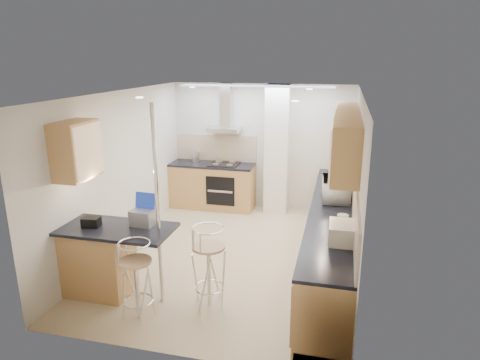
% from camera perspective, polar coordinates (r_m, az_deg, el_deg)
% --- Properties ---
extents(ground, '(4.80, 4.80, 0.00)m').
position_cam_1_polar(ground, '(6.80, -1.13, -9.99)').
color(ground, tan).
rests_on(ground, ground).
extents(room_shell, '(3.64, 4.84, 2.51)m').
position_cam_1_polar(room_shell, '(6.57, 2.37, 3.32)').
color(room_shell, silver).
rests_on(room_shell, ground).
extents(right_counter, '(0.63, 4.40, 0.92)m').
position_cam_1_polar(right_counter, '(6.43, 12.01, -7.47)').
color(right_counter, '#B58B48').
rests_on(right_counter, ground).
extents(back_counter, '(1.70, 0.63, 0.92)m').
position_cam_1_polar(back_counter, '(8.77, -3.66, -0.72)').
color(back_counter, '#B58B48').
rests_on(back_counter, ground).
extents(peninsula, '(1.47, 0.72, 0.94)m').
position_cam_1_polar(peninsula, '(5.78, -15.99, -10.37)').
color(peninsula, '#B58B48').
rests_on(peninsula, ground).
extents(microwave, '(0.45, 0.63, 0.33)m').
position_cam_1_polar(microwave, '(6.54, 12.75, -1.23)').
color(microwave, white).
rests_on(microwave, right_counter).
extents(laptop, '(0.30, 0.24, 0.20)m').
position_cam_1_polar(laptop, '(5.55, -12.83, -4.91)').
color(laptop, '#A1A4A9').
rests_on(laptop, peninsula).
extents(bag, '(0.23, 0.18, 0.12)m').
position_cam_1_polar(bag, '(5.71, -19.22, -5.29)').
color(bag, black).
rests_on(bag, peninsula).
extents(bar_stool_near, '(0.43, 0.43, 0.98)m').
position_cam_1_polar(bar_stool_near, '(5.25, -13.62, -12.90)').
color(bar_stool_near, tan).
rests_on(bar_stool_near, ground).
extents(bar_stool_end, '(0.60, 0.60, 1.04)m').
position_cam_1_polar(bar_stool_end, '(5.35, -4.17, -11.42)').
color(bar_stool_end, tan).
rests_on(bar_stool_end, ground).
extents(jar_a, '(0.13, 0.13, 0.17)m').
position_cam_1_polar(jar_a, '(7.53, 12.92, 0.36)').
color(jar_a, beige).
rests_on(jar_a, right_counter).
extents(jar_b, '(0.14, 0.14, 0.16)m').
position_cam_1_polar(jar_b, '(7.28, 11.88, -0.14)').
color(jar_b, beige).
rests_on(jar_b, right_counter).
extents(jar_c, '(0.16, 0.16, 0.21)m').
position_cam_1_polar(jar_c, '(5.43, 13.48, -5.60)').
color(jar_c, '#B1A98D').
rests_on(jar_c, right_counter).
extents(jar_d, '(0.11, 0.11, 0.15)m').
position_cam_1_polar(jar_d, '(5.19, 13.86, -7.00)').
color(jar_d, white).
rests_on(jar_d, right_counter).
extents(bread_bin, '(0.34, 0.43, 0.22)m').
position_cam_1_polar(bread_bin, '(5.13, 13.64, -6.85)').
color(bread_bin, beige).
rests_on(bread_bin, right_counter).
extents(kettle, '(0.16, 0.16, 0.20)m').
position_cam_1_polar(kettle, '(8.82, -5.95, 3.08)').
color(kettle, silver).
rests_on(kettle, back_counter).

